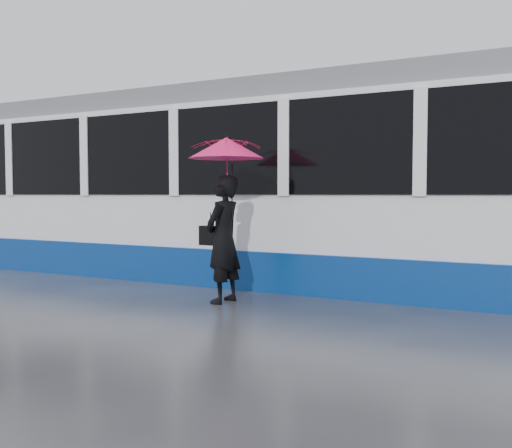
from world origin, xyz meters
The scene contains 6 objects.
ground centered at (0.00, 0.00, 0.00)m, with size 90.00×90.00×0.00m, color #27272B.
rails centered at (0.00, 2.50, 0.01)m, with size 34.00×1.51×0.02m.
tram centered at (-1.81, 2.50, 1.64)m, with size 26.00×2.56×3.35m.
woman centered at (-0.76, 0.26, 0.88)m, with size 0.64×0.42×1.77m, color black.
umbrella centered at (-0.71, 0.26, 1.94)m, with size 1.08×1.08×1.19m.
handbag centered at (-0.98, 0.28, 0.93)m, with size 0.32×0.15×0.45m.
Camera 1 is at (3.31, -6.48, 1.51)m, focal length 40.00 mm.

